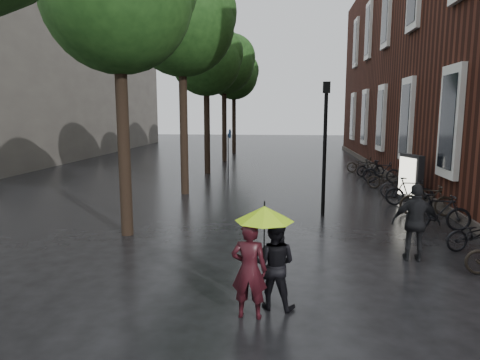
# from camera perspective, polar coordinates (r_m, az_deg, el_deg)

# --- Properties ---
(street_trees) EXTENTS (4.33, 34.03, 8.91)m
(street_trees) POSITION_cam_1_polar(r_m,az_deg,el_deg) (20.50, -6.02, 17.47)
(street_trees) COLOR black
(street_trees) RESTS_ON ground
(person_burgundy) EXTENTS (0.60, 0.41, 1.60)m
(person_burgundy) POSITION_cam_1_polar(r_m,az_deg,el_deg) (7.01, 1.23, -11.92)
(person_burgundy) COLOR black
(person_burgundy) RESTS_ON ground
(person_black) EXTENTS (0.85, 0.73, 1.54)m
(person_black) POSITION_cam_1_polar(r_m,az_deg,el_deg) (7.38, 4.60, -11.12)
(person_black) COLOR black
(person_black) RESTS_ON ground
(lime_umbrella) EXTENTS (0.96, 0.96, 1.43)m
(lime_umbrella) POSITION_cam_1_polar(r_m,az_deg,el_deg) (6.87, 3.27, -4.50)
(lime_umbrella) COLOR black
(lime_umbrella) RESTS_ON ground
(pedestrian_walking) EXTENTS (1.06, 0.53, 1.75)m
(pedestrian_walking) POSITION_cam_1_polar(r_m,az_deg,el_deg) (10.35, 22.39, -5.29)
(pedestrian_walking) COLOR black
(pedestrian_walking) RESTS_ON ground
(parked_bicycles) EXTENTS (2.07, 16.00, 1.05)m
(parked_bicycles) POSITION_cam_1_polar(r_m,az_deg,el_deg) (17.27, 21.00, -1.05)
(parked_bicycles) COLOR black
(parked_bicycles) RESTS_ON ground
(ad_lightbox) EXTENTS (0.27, 1.17, 1.77)m
(ad_lightbox) POSITION_cam_1_polar(r_m,az_deg,el_deg) (17.04, 21.77, 0.21)
(ad_lightbox) COLOR black
(ad_lightbox) RESTS_ON ground
(lamp_post) EXTENTS (0.22, 0.22, 4.25)m
(lamp_post) POSITION_cam_1_polar(r_m,az_deg,el_deg) (13.86, 11.28, 5.83)
(lamp_post) COLOR black
(lamp_post) RESTS_ON ground
(cycle_sign) EXTENTS (0.13, 0.45, 2.48)m
(cycle_sign) POSITION_cam_1_polar(r_m,az_deg,el_deg) (21.30, -1.48, 4.53)
(cycle_sign) COLOR #262628
(cycle_sign) RESTS_ON ground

